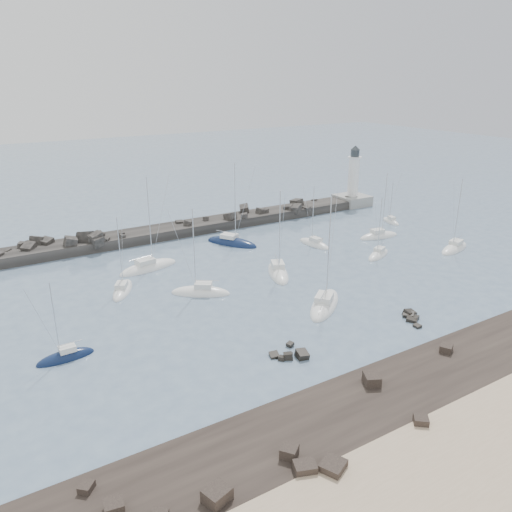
{
  "coord_description": "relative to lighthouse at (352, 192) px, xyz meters",
  "views": [
    {
      "loc": [
        -32.18,
        -48.71,
        29.21
      ],
      "look_at": [
        4.67,
        12.0,
        3.22
      ],
      "focal_mm": 35.0,
      "sensor_mm": 36.0,
      "label": 1
    }
  ],
  "objects": [
    {
      "name": "breakwater",
      "position": [
        -54.66,
        -0.02,
        -2.76
      ],
      "size": [
        115.0,
        7.61,
        5.13
      ],
      "color": "#282624",
      "rests_on": "ground"
    },
    {
      "name": "sailboat_11",
      "position": [
        -6.03,
        -33.81,
        -2.95
      ],
      "size": [
        9.05,
        4.9,
        13.7
      ],
      "color": "white",
      "rests_on": "ground"
    },
    {
      "name": "sailboat_8",
      "position": [
        -38.21,
        -10.65,
        -2.95
      ],
      "size": [
        7.98,
        10.27,
        15.92
      ],
      "color": "#0F1D41",
      "rests_on": "ground"
    },
    {
      "name": "sailboat_5",
      "position": [
        -52.5,
        -27.73,
        -2.94
      ],
      "size": [
        8.37,
        6.97,
        13.43
      ],
      "color": "white",
      "rests_on": "ground"
    },
    {
      "name": "sailboat_7",
      "position": [
        -40.09,
        -39.97,
        -2.94
      ],
      "size": [
        9.87,
        8.82,
        16.03
      ],
      "color": "white",
      "rests_on": "ground"
    },
    {
      "name": "sailboat_2",
      "position": [
        -72.43,
        -35.59,
        -2.95
      ],
      "size": [
        6.21,
        2.11,
        9.98
      ],
      "color": "#0F1D41",
      "rests_on": "ground"
    },
    {
      "name": "rock_cluster_near",
      "position": [
        -51.29,
        -48.04,
        -3.0
      ],
      "size": [
        3.89,
        3.94,
        1.58
      ],
      "color": "black",
      "rests_on": "ground"
    },
    {
      "name": "sailboat_10",
      "position": [
        -25.7,
        -18.99,
        -2.95
      ],
      "size": [
        3.15,
        7.53,
        11.68
      ],
      "color": "white",
      "rests_on": "ground"
    },
    {
      "name": "sailboat_3",
      "position": [
        -61.7,
        -21.17,
        -2.96
      ],
      "size": [
        5.67,
        7.53,
        11.74
      ],
      "color": "white",
      "rests_on": "ground"
    },
    {
      "name": "sailboat_12",
      "position": [
        -3.09,
        -15.64,
        -2.96
      ],
      "size": [
        2.94,
        5.84,
        9.09
      ],
      "color": "white",
      "rests_on": "ground"
    },
    {
      "name": "sailboat_13",
      "position": [
        -12.41,
        -21.69,
        -2.95
      ],
      "size": [
        8.58,
        3.73,
        13.18
      ],
      "color": "white",
      "rests_on": "ground"
    },
    {
      "name": "rock_shelf",
      "position": [
        -46.99,
        -60.01,
        -3.08
      ],
      "size": [
        140.0,
        12.0,
        1.76
      ],
      "color": "black",
      "rests_on": "ground"
    },
    {
      "name": "ground",
      "position": [
        -47.0,
        -38.0,
        -3.09
      ],
      "size": [
        400.0,
        400.0,
        0.0
      ],
      "primitive_type": "plane",
      "color": "slate",
      "rests_on": "ground"
    },
    {
      "name": "rock_cluster_far",
      "position": [
        -32.88,
        -48.42,
        -3.05
      ],
      "size": [
        2.77,
        3.87,
        1.55
      ],
      "color": "black",
      "rests_on": "ground"
    },
    {
      "name": "sand_strip",
      "position": [
        -47.0,
        -70.0,
        -3.09
      ],
      "size": [
        140.0,
        14.0,
        1.0
      ],
      "primitive_type": "cube",
      "color": "#C7AB8A",
      "rests_on": "ground"
    },
    {
      "name": "sailboat_4",
      "position": [
        -55.52,
        -14.68,
        -2.95
      ],
      "size": [
        10.49,
        4.9,
        15.87
      ],
      "color": "white",
      "rests_on": "ground"
    },
    {
      "name": "lighthouse",
      "position": [
        0.0,
        0.0,
        0.0
      ],
      "size": [
        7.0,
        7.0,
        14.6
      ],
      "color": "gray",
      "rests_on": "ground"
    },
    {
      "name": "sailboat_6",
      "position": [
        -39.08,
        -27.25,
        -2.94
      ],
      "size": [
        6.23,
        9.46,
        14.5
      ],
      "color": "white",
      "rests_on": "ground"
    },
    {
      "name": "sailboat_9",
      "position": [
        -19.85,
        -29.22,
        -2.96
      ],
      "size": [
        7.22,
        4.78,
        11.08
      ],
      "color": "white",
      "rests_on": "ground"
    }
  ]
}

